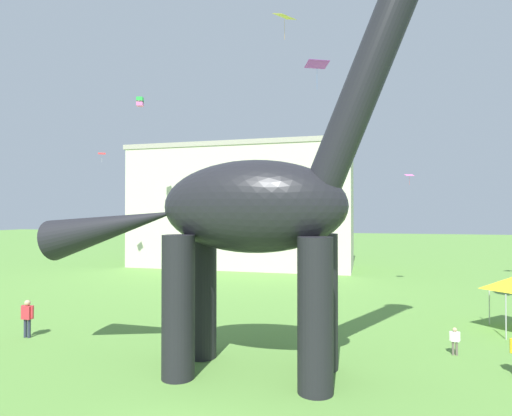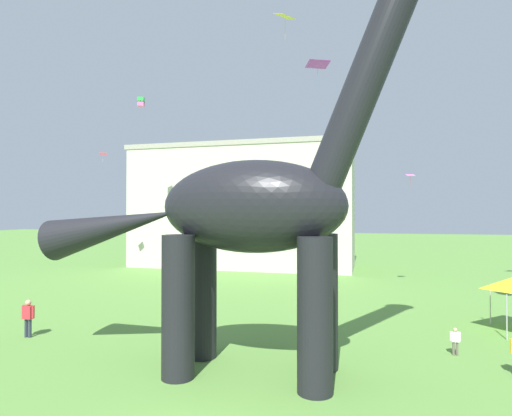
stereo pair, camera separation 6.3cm
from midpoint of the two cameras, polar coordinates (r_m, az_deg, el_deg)
The scene contains 10 objects.
dinosaur_sculpture at distance 15.46m, azimuth -0.90°, elevation 0.21°, with size 16.17×3.42×16.90m.
person_strolling_adult at distance 19.88m, azimuth 25.31°, elevation -15.73°, with size 0.43×0.19×1.14m.
person_far_spectator at distance 23.10m, azimuth -28.71°, elevation -12.61°, with size 0.66×0.29×1.77m.
kite_mid_left at distance 41.01m, azimuth -20.26°, elevation 6.94°, with size 0.79×0.74×0.85m.
kite_mid_center at distance 34.58m, azimuth 20.06°, elevation 4.20°, with size 0.77×0.65×0.84m.
kite_trailing at distance 40.75m, azimuth -15.53°, elevation 13.73°, with size 0.71×0.71×0.81m.
kite_far_right at distance 26.60m, azimuth 3.83°, elevation 24.50°, with size 1.34×1.42×1.50m.
kite_drifting at distance 32.90m, azimuth 8.23°, elevation 18.76°, with size 1.98×1.79×1.98m.
kite_high_right at distance 19.85m, azimuth 6.90°, elevation -6.12°, with size 0.93×1.09×1.21m.
background_building_block at distance 46.76m, azimuth -1.93°, elevation 0.26°, with size 24.45×8.86×13.34m.
Camera 1 is at (4.51, -9.20, 5.85)m, focal length 29.44 mm.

